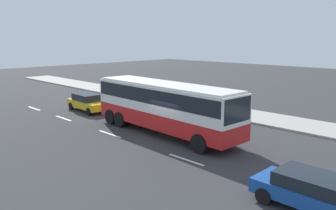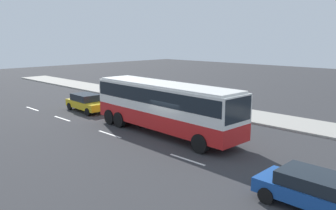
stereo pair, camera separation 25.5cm
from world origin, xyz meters
name	(u,v)px [view 1 (the left image)]	position (x,y,z in m)	size (l,w,h in m)	color
ground_plane	(174,139)	(0.00, 0.00, 0.00)	(120.00, 120.00, 0.00)	#333335
sidewalk_curb	(249,116)	(0.00, 8.86, 0.07)	(80.00, 4.00, 0.15)	#A8A399
lane_centreline	(111,134)	(-3.66, -2.20, 0.00)	(26.27, 0.16, 0.01)	white
coach_bus	(164,103)	(-1.33, 0.46, 2.11)	(11.74, 3.15, 3.39)	red
car_blue_saloon	(313,191)	(9.83, -2.81, 0.75)	(4.40, 1.98, 1.38)	#194799
car_yellow_taxi	(88,102)	(-11.20, 0.75, 0.79)	(4.55, 2.13, 1.49)	gold
pedestrian_near_curb	(203,99)	(-3.96, 7.70, 1.11)	(0.32, 0.32, 1.67)	#38334C
pedestrian_at_crossing	(216,99)	(-2.72, 7.97, 1.19)	(0.32, 0.32, 1.79)	#38334C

